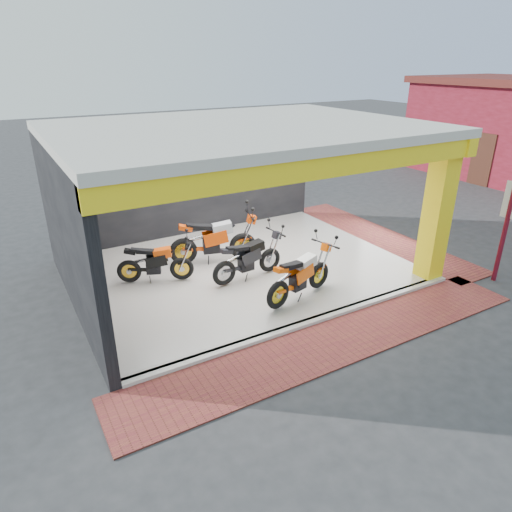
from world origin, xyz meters
The scene contains 16 objects.
ground centered at (0.00, 0.00, 0.00)m, with size 80.00×80.00×0.00m, color #2D2D30.
showroom_floor centered at (0.00, 2.00, 0.05)m, with size 8.00×6.00×0.10m, color silver.
showroom_ceiling centered at (0.00, 2.00, 3.60)m, with size 8.40×6.40×0.20m, color beige.
back_wall centered at (0.00, 5.10, 1.75)m, with size 8.20×0.20×3.50m, color black.
left_wall centered at (-4.10, 2.00, 1.75)m, with size 0.20×6.20×3.50m, color black.
corner_column centered at (3.75, -0.75, 1.75)m, with size 0.50×0.50×3.50m, color yellow.
header_beam_front centered at (0.00, -1.00, 3.30)m, with size 8.40×0.30×0.40m, color yellow.
header_beam_right centered at (4.00, 2.00, 3.30)m, with size 0.30×6.40×0.40m, color yellow.
floor_kerb centered at (0.00, -1.02, 0.05)m, with size 8.00×0.20×0.10m, color silver.
paver_front centered at (0.00, -1.80, 0.01)m, with size 9.00×1.40×0.03m, color brown.
paver_right centered at (4.80, 2.00, 0.01)m, with size 1.40×7.00×0.03m, color brown.
signpost centered at (5.14, -1.65, 1.49)m, with size 0.11×0.38×2.72m.
moto_hero centered at (0.94, 0.04, 0.75)m, with size 2.14×0.79×1.31m, color #FF5B0A, non-canonical shape.
moto_row_a centered at (0.22, 2.42, 0.84)m, with size 2.42×0.90×1.48m, color #E24409, non-canonical shape.
moto_row_b centered at (0.43, 1.38, 0.73)m, with size 2.07×0.76×1.26m, color black, non-canonical shape.
moto_row_c centered at (-1.66, 2.06, 0.69)m, with size 1.93×0.71×1.18m, color black, non-canonical shape.
Camera 1 is at (-5.13, -7.49, 5.11)m, focal length 32.00 mm.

